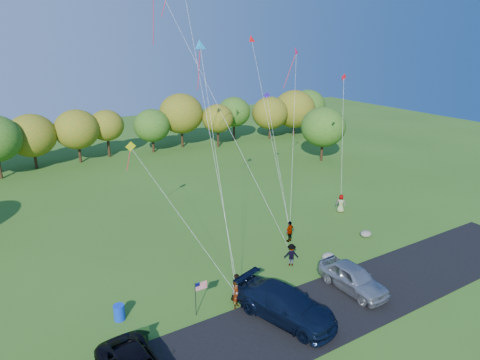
% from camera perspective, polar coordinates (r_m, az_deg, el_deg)
% --- Properties ---
extents(ground, '(140.00, 140.00, 0.00)m').
position_cam_1_polar(ground, '(30.66, 4.35, -13.88)').
color(ground, '#315D1A').
rests_on(ground, ground).
extents(asphalt_lane, '(44.00, 6.00, 0.06)m').
position_cam_1_polar(asphalt_lane, '(28.08, 9.33, -17.45)').
color(asphalt_lane, black).
rests_on(asphalt_lane, ground).
extents(treeline, '(75.49, 28.08, 8.62)m').
position_cam_1_polar(treeline, '(60.21, -15.43, 6.76)').
color(treeline, '#3A2715').
rests_on(treeline, ground).
extents(minivan_navy, '(4.56, 7.11, 1.92)m').
position_cam_1_polar(minivan_navy, '(27.12, 6.10, -16.19)').
color(minivan_navy, black).
rests_on(minivan_navy, asphalt_lane).
extents(minivan_silver, '(2.22, 5.27, 1.78)m').
position_cam_1_polar(minivan_silver, '(30.61, 14.82, -12.48)').
color(minivan_silver, '#A0A3AA').
rests_on(minivan_silver, asphalt_lane).
extents(flyer_a, '(0.81, 0.77, 1.87)m').
position_cam_1_polar(flyer_a, '(28.01, -0.49, -15.03)').
color(flyer_a, '#4C4C59').
rests_on(flyer_a, ground).
extents(flyer_b, '(0.98, 0.80, 1.84)m').
position_cam_1_polar(flyer_b, '(28.75, -0.36, -14.07)').
color(flyer_b, '#4C4C59').
rests_on(flyer_b, ground).
extents(flyer_c, '(1.30, 1.15, 1.75)m').
position_cam_1_polar(flyer_c, '(32.78, 6.85, -9.87)').
color(flyer_c, '#4C4C59').
rests_on(flyer_c, ground).
extents(flyer_d, '(1.16, 0.73, 1.83)m').
position_cam_1_polar(flyer_d, '(36.31, 6.66, -6.81)').
color(flyer_d, '#4C4C59').
rests_on(flyer_d, ground).
extents(flyer_e, '(1.05, 1.02, 1.82)m').
position_cam_1_polar(flyer_e, '(42.98, 13.30, -3.06)').
color(flyer_e, '#4C4C59').
rests_on(flyer_e, ground).
extents(park_bench, '(1.73, 0.43, 0.96)m').
position_cam_1_polar(park_bench, '(26.13, -13.93, -19.62)').
color(park_bench, '#173E16').
rests_on(park_bench, ground).
extents(trash_barrel, '(0.67, 0.67, 1.00)m').
position_cam_1_polar(trash_barrel, '(28.21, -15.81, -16.63)').
color(trash_barrel, '#0D37CE').
rests_on(trash_barrel, ground).
extents(flag_assembly, '(0.84, 0.54, 2.25)m').
position_cam_1_polar(flag_assembly, '(27.16, -5.52, -14.46)').
color(flag_assembly, black).
rests_on(flag_assembly, ground).
extents(boulder_near, '(1.07, 0.84, 0.54)m').
position_cam_1_polar(boulder_near, '(34.29, 11.67, -9.94)').
color(boulder_near, '#9C9588').
rests_on(boulder_near, ground).
extents(boulder_far, '(1.02, 0.85, 0.53)m').
position_cam_1_polar(boulder_far, '(38.70, 16.43, -6.89)').
color(boulder_far, gray).
rests_on(boulder_far, ground).
extents(kites_aloft, '(22.05, 8.87, 15.34)m').
position_cam_1_polar(kites_aloft, '(38.42, -3.44, 20.35)').
color(kites_aloft, '#E11956').
rests_on(kites_aloft, ground).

